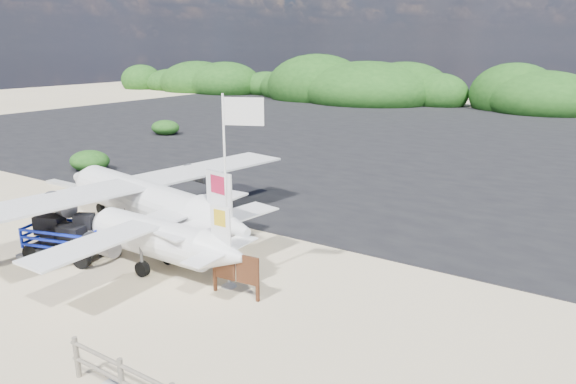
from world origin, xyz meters
name	(u,v)px	position (x,y,z in m)	size (l,w,h in m)	color
ground	(153,269)	(0.00, 0.00, 0.00)	(160.00, 160.00, 0.00)	beige
asphalt_apron	(433,140)	(0.00, 30.00, 0.00)	(90.00, 50.00, 0.04)	#B2B2B2
lagoon	(39,213)	(-9.00, 1.50, 0.00)	(9.00, 7.00, 0.40)	#B2B2B2
vegetation_band	(498,109)	(0.00, 55.00, 0.00)	(124.00, 8.00, 4.40)	#B2B2B2
baggage_cart	(69,258)	(-3.21, -0.96, 0.00)	(2.90, 1.65, 1.45)	#0C1FB5
flagpole	(229,286)	(2.94, 0.41, 0.00)	(1.19, 0.50, 5.94)	white
signboard	(236,296)	(3.55, 0.02, 0.00)	(1.70, 0.16, 1.40)	#4B2815
crew_a	(208,223)	(0.00, 2.80, 0.82)	(0.60, 0.39, 1.63)	#1B154F
crew_b	(212,217)	(-0.04, 3.09, 0.98)	(0.95, 0.74, 1.95)	#1B154F
crew_c	(220,242)	(1.78, 1.42, 0.88)	(1.03, 0.43, 1.76)	#1B154F
aircraft_small	(338,130)	(-8.76, 30.20, 0.00)	(7.21, 7.21, 2.60)	#B2B2B2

